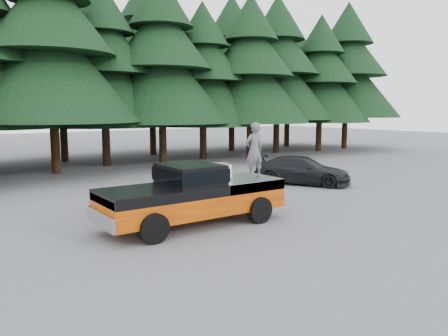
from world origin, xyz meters
TOP-DOWN VIEW (x-y plane):
  - ground at (0.00, 0.00)m, footprint 120.00×120.00m
  - pickup_truck at (-0.53, 0.50)m, footprint 6.00×2.04m
  - truck_cab at (-0.63, 0.50)m, footprint 1.66×1.90m
  - air_compressor at (0.51, 0.61)m, footprint 0.75×0.66m
  - man_on_bed at (1.65, 0.19)m, footprint 0.68×0.46m
  - parked_car at (7.72, 3.93)m, footprint 3.95×4.90m
  - treeline at (0.42, 17.20)m, footprint 60.15×16.05m

SIDE VIEW (x-z plane):
  - ground at x=0.00m, z-range 0.00..0.00m
  - pickup_truck at x=-0.53m, z-range 0.00..1.33m
  - parked_car at x=7.72m, z-range 0.00..1.33m
  - air_compressor at x=0.51m, z-range 1.33..1.79m
  - truck_cab at x=-0.63m, z-range 1.33..1.92m
  - man_on_bed at x=1.65m, z-range 1.33..3.16m
  - treeline at x=0.42m, z-range -1.03..16.47m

